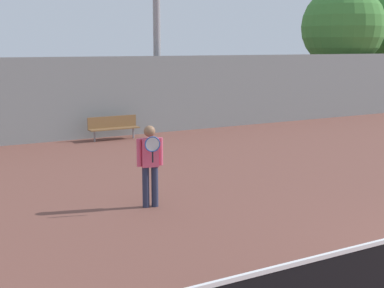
% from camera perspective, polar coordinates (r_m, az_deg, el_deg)
% --- Properties ---
extents(tennis_player, '(0.53, 0.46, 1.68)m').
position_cam_1_polar(tennis_player, '(10.82, -4.50, -1.84)').
color(tennis_player, '#282D47').
rests_on(tennis_player, ground_plane).
extents(bench_courtside_far, '(1.80, 0.40, 0.82)m').
position_cam_1_polar(bench_courtside_far, '(18.94, -8.40, 1.96)').
color(bench_courtside_far, brown).
rests_on(bench_courtside_far, ground_plane).
extents(back_fence, '(33.29, 0.06, 2.88)m').
position_cam_1_polar(back_fence, '(19.82, -6.27, 5.13)').
color(back_fence, gray).
rests_on(back_fence, ground_plane).
extents(tree_green_tall, '(4.12, 4.12, 6.24)m').
position_cam_1_polar(tree_green_tall, '(28.28, 15.79, 11.90)').
color(tree_green_tall, brown).
rests_on(tree_green_tall, ground_plane).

